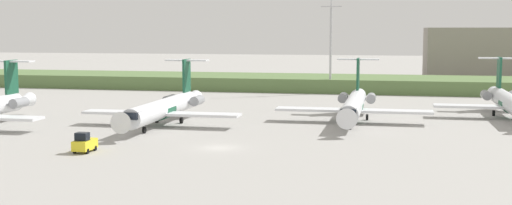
% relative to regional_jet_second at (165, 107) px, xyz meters
% --- Properties ---
extents(ground_plane, '(500.00, 500.00, 0.00)m').
position_rel_regional_jet_second_xyz_m(ground_plane, '(12.45, 13.61, -2.54)').
color(ground_plane, '#9E9B96').
extents(grass_berm, '(320.00, 20.00, 3.03)m').
position_rel_regional_jet_second_xyz_m(grass_berm, '(12.45, 59.80, -1.02)').
color(grass_berm, '#597542').
rests_on(grass_berm, ground).
extents(regional_jet_second, '(22.81, 31.00, 9.00)m').
position_rel_regional_jet_second_xyz_m(regional_jet_second, '(0.00, 0.00, 0.00)').
color(regional_jet_second, silver).
rests_on(regional_jet_second, ground).
extents(regional_jet_third, '(22.81, 31.00, 9.00)m').
position_rel_regional_jet_second_xyz_m(regional_jet_third, '(26.45, 9.05, 0.00)').
color(regional_jet_third, silver).
rests_on(regional_jet_third, ground).
extents(regional_jet_fourth, '(22.81, 31.00, 9.00)m').
position_rel_regional_jet_second_xyz_m(regional_jet_fourth, '(49.75, 17.95, 0.00)').
color(regional_jet_fourth, silver).
rests_on(regional_jet_fourth, ground).
extents(antenna_mast, '(4.40, 0.50, 28.33)m').
position_rel_regional_jet_second_xyz_m(antenna_mast, '(19.00, 51.31, 9.13)').
color(antenna_mast, '#B2B2B7').
rests_on(antenna_mast, ground).
extents(baggage_tug, '(1.72, 3.20, 2.30)m').
position_rel_regional_jet_second_xyz_m(baggage_tug, '(-1.60, -22.00, -1.53)').
color(baggage_tug, yellow).
rests_on(baggage_tug, ground).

